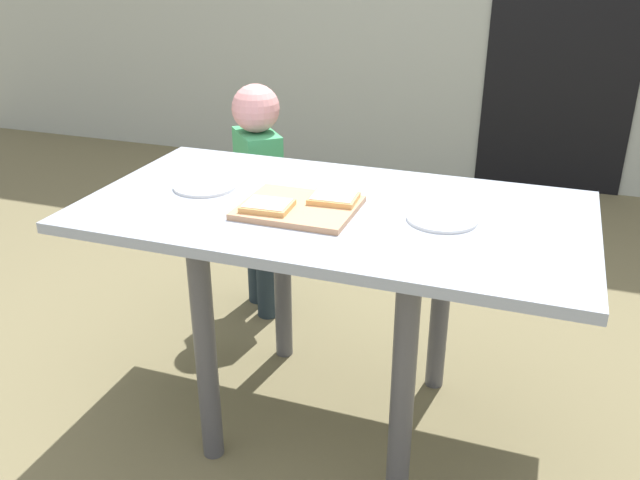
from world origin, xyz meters
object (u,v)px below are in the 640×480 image
Objects in this scene: pizza_slice_far_right at (332,198)px; child_left at (259,184)px; plate_white_left at (205,186)px; dining_table at (333,241)px; cutting_board at (299,208)px; plate_white_right at (442,218)px; pizza_slice_near_left at (267,206)px.

pizza_slice_far_right is 0.82m from child_left.
dining_table is at bearing -2.47° from plate_white_left.
plate_white_left is (-0.43, 0.02, -0.02)m from pizza_slice_far_right.
plate_white_left is (-0.35, 0.08, -0.00)m from cutting_board.
cutting_board is at bearing -144.20° from pizza_slice_far_right.
pizza_slice_far_right is 0.43m from plate_white_left.
child_left is at bearing 130.64° from pizza_slice_far_right.
pizza_slice_far_right reaches higher than plate_white_right.
child_left reaches higher than plate_white_left.
cutting_board is 0.81m from child_left.
child_left is at bearing 144.65° from plate_white_right.
pizza_slice_far_right is at bearing -178.81° from plate_white_right.
child_left reaches higher than pizza_slice_near_left.
cutting_board is 2.31× the size of pizza_slice_far_right.
cutting_board is 2.32× the size of pizza_slice_near_left.
plate_white_right is at bearing 14.55° from pizza_slice_near_left.
child_left reaches higher than cutting_board.
cutting_board is at bearing -13.25° from plate_white_left.
plate_white_left is at bearing 177.53° from dining_table.
child_left is at bearing 116.64° from pizza_slice_near_left.
plate_white_left is at bearing 166.75° from cutting_board.
plate_white_left is (-0.28, 0.14, -0.02)m from pizza_slice_near_left.
pizza_slice_far_right is at bearing -3.00° from plate_white_left.
cutting_board is 1.66× the size of plate_white_right.
cutting_board is at bearing -56.76° from child_left.
pizza_slice_near_left is 0.83m from child_left.
dining_table is 4.50× the size of cutting_board.
pizza_slice_near_left is at bearing -165.45° from plate_white_right.
cutting_board is 0.36m from plate_white_left.
cutting_board is 0.10m from pizza_slice_far_right.
pizza_slice_far_right is 0.15× the size of child_left.
pizza_slice_far_right and pizza_slice_near_left have the same top height.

